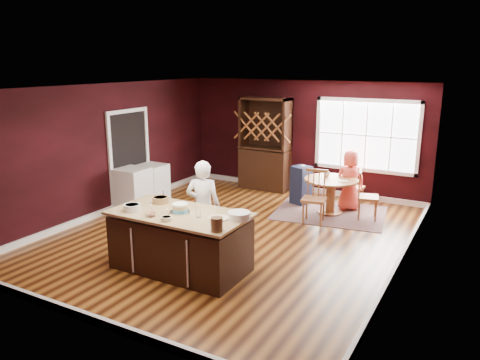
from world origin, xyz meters
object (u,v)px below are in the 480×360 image
object	(u,v)px
chair_north	(355,185)
dryer	(152,184)
seated_woman	(350,180)
hutch	(265,144)
chair_east	(368,195)
chair_south	(314,197)
layer_cake	(180,208)
toddler	(304,169)
kitchen_island	(180,242)
baker	(203,207)
washer	(133,189)
dining_table	(331,189)
high_chair	(301,184)

from	to	relation	value
chair_north	dryer	size ratio (longest dim) A/B	1.04
seated_woman	hutch	size ratio (longest dim) A/B	0.57
chair_east	dryer	bearing A→B (deg)	89.77
chair_south	chair_north	distance (m)	1.62
layer_cake	toddler	size ratio (longest dim) A/B	1.26
kitchen_island	baker	world-z (taller)	baker
chair_east	hutch	bearing A→B (deg)	54.08
kitchen_island	chair_north	distance (m)	4.79
baker	chair_south	size ratio (longest dim) A/B	1.46
kitchen_island	layer_cake	bearing A→B (deg)	95.15
chair_east	hutch	distance (m)	3.14
kitchen_island	chair_north	size ratio (longest dim) A/B	2.31
chair_east	chair_south	distance (m)	1.17
washer	dryer	world-z (taller)	washer
toddler	dining_table	bearing A→B (deg)	-25.02
hutch	baker	bearing A→B (deg)	-78.07
dining_table	toddler	world-z (taller)	toddler
kitchen_island	dryer	world-z (taller)	kitchen_island
chair_north	chair_south	bearing A→B (deg)	76.31
chair_north	high_chair	bearing A→B (deg)	22.92
chair_north	hutch	world-z (taller)	hutch
chair_south	layer_cake	bearing A→B (deg)	-119.24
dining_table	chair_east	size ratio (longest dim) A/B	1.10
dining_table	hutch	world-z (taller)	hutch
kitchen_island	hutch	world-z (taller)	hutch
dining_table	kitchen_island	bearing A→B (deg)	-106.93
baker	layer_cake	world-z (taller)	baker
baker	dryer	world-z (taller)	baker
dryer	layer_cake	bearing A→B (deg)	-43.93
chair_south	high_chair	distance (m)	1.32
baker	chair_east	size ratio (longest dim) A/B	1.56
layer_cake	dining_table	bearing A→B (deg)	72.95
chair_north	kitchen_island	bearing A→B (deg)	72.54
baker	dryer	bearing A→B (deg)	-54.42
layer_cake	chair_east	bearing A→B (deg)	62.90
chair_north	seated_woman	world-z (taller)	seated_woman
dryer	toddler	bearing A→B (deg)	26.47
baker	chair_east	xyz separation A→B (m)	(1.99, 3.02, -0.28)
chair_north	high_chair	distance (m)	1.18
chair_north	dryer	xyz separation A→B (m)	(-4.10, -1.99, -0.02)
chair_south	seated_woman	size ratio (longest dim) A/B	0.83
kitchen_island	layer_cake	distance (m)	0.55
layer_cake	toddler	world-z (taller)	layer_cake
dining_table	toddler	size ratio (longest dim) A/B	4.30
seated_woman	toddler	world-z (taller)	seated_woman
chair_east	seated_woman	size ratio (longest dim) A/B	0.77
chair_south	dryer	bearing A→B (deg)	176.59
chair_south	washer	size ratio (longest dim) A/B	1.18
chair_south	high_chair	size ratio (longest dim) A/B	1.20
dining_table	chair_south	distance (m)	0.76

